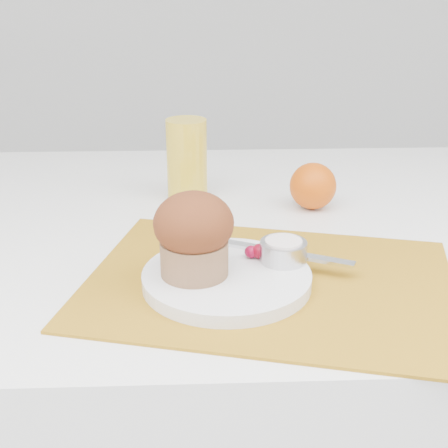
{
  "coord_description": "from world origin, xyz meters",
  "views": [
    {
      "loc": [
        -0.04,
        -0.83,
        1.11
      ],
      "look_at": [
        -0.01,
        -0.08,
        0.8
      ],
      "focal_mm": 50.0,
      "sensor_mm": 36.0,
      "label": 1
    }
  ],
  "objects_px": {
    "orange": "(313,186)",
    "muffin": "(194,234)",
    "table": "(228,418)",
    "plate": "(227,278)",
    "juice_glass": "(187,160)"
  },
  "relations": [
    {
      "from": "plate",
      "to": "muffin",
      "type": "height_order",
      "value": "muffin"
    },
    {
      "from": "orange",
      "to": "muffin",
      "type": "height_order",
      "value": "muffin"
    },
    {
      "from": "plate",
      "to": "orange",
      "type": "xyz_separation_m",
      "value": [
        0.15,
        0.26,
        0.03
      ]
    },
    {
      "from": "plate",
      "to": "juice_glass",
      "type": "xyz_separation_m",
      "value": [
        -0.05,
        0.32,
        0.05
      ]
    },
    {
      "from": "table",
      "to": "orange",
      "type": "height_order",
      "value": "orange"
    },
    {
      "from": "plate",
      "to": "muffin",
      "type": "xyz_separation_m",
      "value": [
        -0.04,
        -0.0,
        0.06
      ]
    },
    {
      "from": "orange",
      "to": "table",
      "type": "bearing_deg",
      "value": -159.27
    },
    {
      "from": "orange",
      "to": "plate",
      "type": "bearing_deg",
      "value": -119.62
    },
    {
      "from": "table",
      "to": "muffin",
      "type": "bearing_deg",
      "value": -103.49
    },
    {
      "from": "plate",
      "to": "juice_glass",
      "type": "bearing_deg",
      "value": 99.17
    },
    {
      "from": "plate",
      "to": "orange",
      "type": "bearing_deg",
      "value": 60.38
    },
    {
      "from": "juice_glass",
      "to": "orange",
      "type": "bearing_deg",
      "value": -15.59
    },
    {
      "from": "plate",
      "to": "juice_glass",
      "type": "relative_size",
      "value": 1.53
    },
    {
      "from": "plate",
      "to": "muffin",
      "type": "relative_size",
      "value": 2.0
    },
    {
      "from": "plate",
      "to": "juice_glass",
      "type": "height_order",
      "value": "juice_glass"
    }
  ]
}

